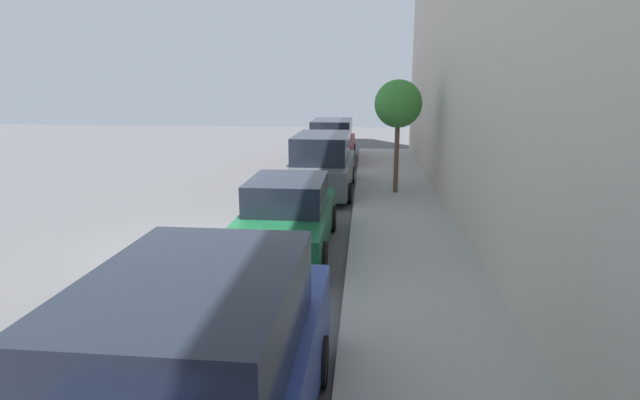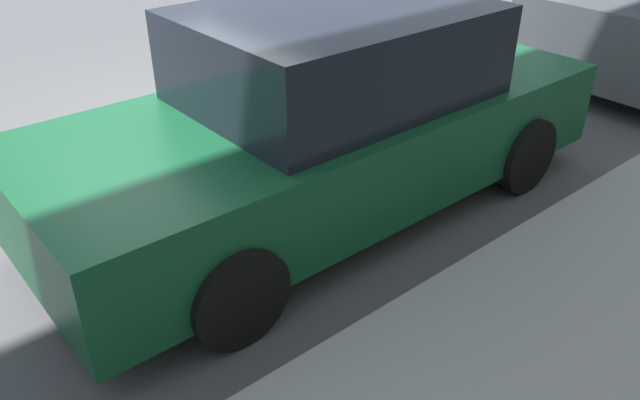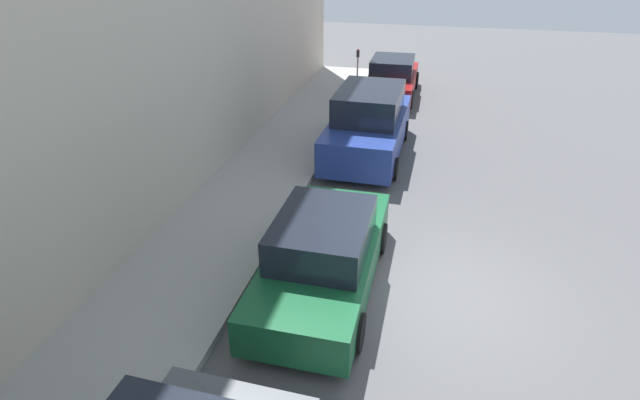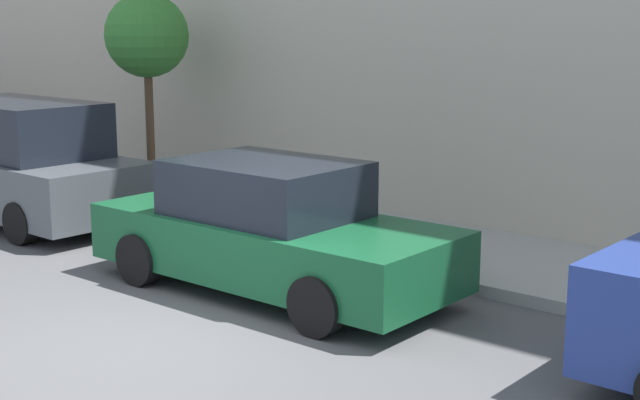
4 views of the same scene
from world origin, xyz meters
TOP-DOWN VIEW (x-y plane):
  - ground_plane at (0.00, 0.00)m, footprint 60.00×60.00m
  - sidewalk at (4.78, 0.00)m, footprint 2.56×32.00m
  - parked_sedan_nearest at (2.38, -12.24)m, footprint 1.92×4.53m
  - parked_suv_second at (2.37, -6.16)m, footprint 2.08×4.82m
  - parked_sedan_third at (2.17, 0.26)m, footprint 1.92×4.50m
  - parking_meter_near at (3.95, -13.31)m, footprint 0.11×0.15m

SIDE VIEW (x-z plane):
  - ground_plane at x=0.00m, z-range 0.00..0.00m
  - sidewalk at x=4.78m, z-range 0.00..0.15m
  - parked_sedan_nearest at x=2.38m, z-range -0.05..1.49m
  - parked_sedan_third at x=2.17m, z-range -0.04..1.50m
  - parked_suv_second at x=2.37m, z-range -0.06..1.92m
  - parking_meter_near at x=3.95m, z-range 0.31..1.75m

